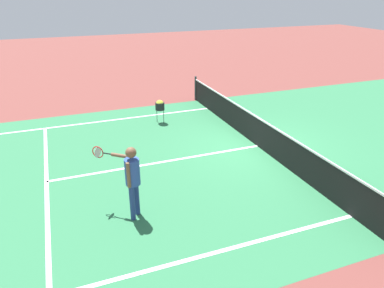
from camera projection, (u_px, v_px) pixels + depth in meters
The scene contains 8 objects.
ground_plane at pixel (257, 146), 11.57m from camera, with size 60.00×60.00×0.00m, color brown.
court_surface_inbounds at pixel (257, 146), 11.57m from camera, with size 10.62×24.40×0.00m, color #2D7247.
line_sideline_left at pixel (58, 127), 13.12m from camera, with size 0.10×11.89×0.01m, color white.
line_service_near at pixel (46, 182), 9.47m from camera, with size 8.22×0.10×0.01m, color white.
line_center_service at pixel (162, 162), 10.52m from camera, with size 0.10×6.40×0.01m, color white.
net at pixel (258, 132), 11.37m from camera, with size 10.99×0.09×1.07m.
player_near at pixel (131, 174), 7.64m from camera, with size 0.99×0.87×1.71m.
ball_hopper at pixel (160, 105), 13.27m from camera, with size 0.34×0.34×0.87m.
Camera 1 is at (9.08, -5.76, 4.77)m, focal length 33.49 mm.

